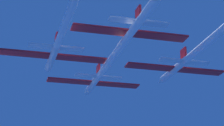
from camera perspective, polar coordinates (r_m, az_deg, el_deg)
name	(u,v)px	position (r m, az deg, el deg)	size (l,w,h in m)	color
jet_lead	(109,62)	(72.49, -0.37, 0.11)	(16.99, 46.34, 2.82)	white
jet_left_wing	(67,19)	(59.04, -5.67, 5.50)	(16.99, 51.66, 2.82)	white
jet_right_wing	(209,41)	(65.57, 12.09, 2.76)	(16.99, 48.82, 2.82)	white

